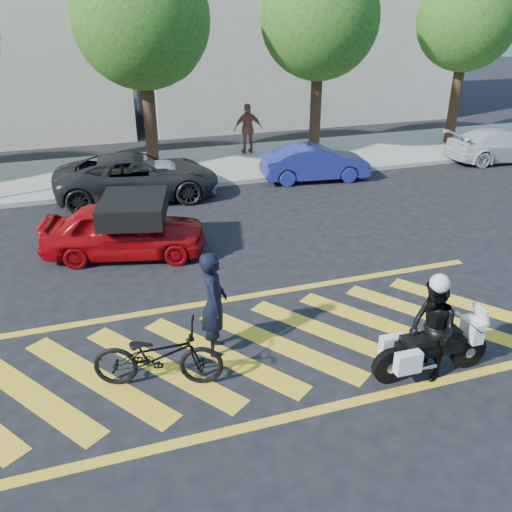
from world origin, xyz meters
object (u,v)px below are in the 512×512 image
object	(u,v)px
red_convertible	(124,230)
officer_moto	(432,330)
parked_mid_left	(138,177)
officer_bike	(214,303)
parked_right	(315,163)
parked_far_right	(500,145)
police_motorcycle	(430,349)
bicycle	(158,355)
parked_mid_right	(163,178)

from	to	relation	value
red_convertible	officer_moto	bearing A→B (deg)	-132.17
red_convertible	parked_mid_left	bearing A→B (deg)	2.63
officer_bike	parked_mid_left	xyz separation A→B (m)	(-0.23, 9.00, -0.27)
parked_right	parked_far_right	xyz separation A→B (m)	(7.99, 0.00, 0.00)
police_motorcycle	officer_moto	world-z (taller)	officer_moto
parked_mid_left	parked_right	distance (m)	6.20
bicycle	officer_bike	bearing A→B (deg)	-43.68
bicycle	parked_mid_left	world-z (taller)	parked_mid_left
bicycle	officer_moto	distance (m)	4.55
officer_bike	police_motorcycle	size ratio (longest dim) A/B	0.92
officer_bike	parked_mid_left	size ratio (longest dim) A/B	0.38
police_motorcycle	officer_bike	bearing A→B (deg)	152.44
officer_bike	police_motorcycle	bearing A→B (deg)	-107.74
police_motorcycle	officer_moto	size ratio (longest dim) A/B	1.21
police_motorcycle	parked_right	bearing A→B (deg)	77.67
parked_mid_left	parked_far_right	distance (m)	14.19
police_motorcycle	parked_mid_left	xyz separation A→B (m)	(-3.51, 10.83, 0.20)
police_motorcycle	parked_mid_right	world-z (taller)	parked_mid_right
bicycle	parked_far_right	xyz separation A→B (m)	(15.08, 9.64, 0.07)
bicycle	parked_mid_right	xyz separation A→B (m)	(1.69, 9.64, 0.04)
officer_moto	parked_far_right	world-z (taller)	officer_moto
red_convertible	parked_far_right	bearing A→B (deg)	-59.99
officer_bike	officer_moto	bearing A→B (deg)	-107.86
officer_moto	parked_mid_right	size ratio (longest dim) A/B	0.50
officer_bike	parked_right	bearing A→B (deg)	-22.08
parked_far_right	police_motorcycle	bearing A→B (deg)	140.20
officer_bike	parked_mid_right	size ratio (longest dim) A/B	0.55
red_convertible	parked_mid_right	world-z (taller)	red_convertible
bicycle	police_motorcycle	bearing A→B (deg)	-88.37
officer_bike	police_motorcycle	xyz separation A→B (m)	(3.27, -1.83, -0.47)
parked_mid_left	parked_mid_right	world-z (taller)	parked_mid_left
parked_right	officer_bike	bearing A→B (deg)	153.51
police_motorcycle	parked_mid_right	bearing A→B (deg)	105.67
officer_bike	officer_moto	world-z (taller)	officer_bike
parked_mid_right	parked_right	xyz separation A→B (m)	(5.40, 0.00, 0.02)
officer_bike	red_convertible	size ratio (longest dim) A/B	0.49
parked_mid_right	parked_right	world-z (taller)	parked_right
officer_moto	bicycle	bearing A→B (deg)	-103.62
parked_right	red_convertible	bearing A→B (deg)	128.35
parked_mid_right	officer_bike	bearing A→B (deg)	-176.12
police_motorcycle	parked_mid_right	distance (m)	11.16
parked_mid_right	parked_mid_left	bearing A→B (deg)	97.47
bicycle	parked_mid_left	xyz separation A→B (m)	(0.89, 9.64, 0.15)
parked_mid_left	officer_moto	bearing A→B (deg)	-157.83
parked_right	parked_mid_left	bearing A→B (deg)	97.05
bicycle	officer_moto	size ratio (longest dim) A/B	1.20
police_motorcycle	parked_far_right	xyz separation A→B (m)	(10.69, 10.83, 0.11)
officer_bike	officer_moto	size ratio (longest dim) A/B	1.11
officer_moto	red_convertible	size ratio (longest dim) A/B	0.45
parked_mid_right	parked_far_right	distance (m)	13.39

